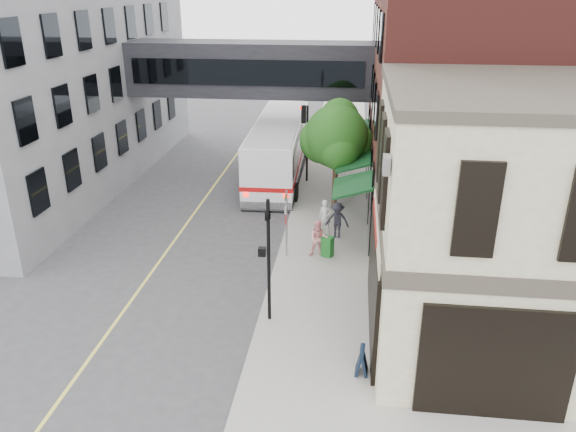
% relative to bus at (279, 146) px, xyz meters
% --- Properties ---
extents(ground, '(120.00, 120.00, 0.00)m').
position_rel_bus_xyz_m(ground, '(1.45, -18.33, -1.90)').
color(ground, '#38383A').
rests_on(ground, ground).
extents(sidewalk_main, '(4.00, 60.00, 0.15)m').
position_rel_bus_xyz_m(sidewalk_main, '(3.45, -4.33, -1.82)').
color(sidewalk_main, gray).
rests_on(sidewalk_main, ground).
extents(corner_building, '(10.19, 8.12, 8.45)m').
position_rel_bus_xyz_m(corner_building, '(10.43, -16.33, 2.32)').
color(corner_building, tan).
rests_on(corner_building, ground).
extents(brick_building, '(13.76, 18.00, 14.00)m').
position_rel_bus_xyz_m(brick_building, '(11.43, -3.33, 5.09)').
color(brick_building, '#4E1D18').
rests_on(brick_building, ground).
extents(opposite_building, '(14.00, 24.00, 14.00)m').
position_rel_bus_xyz_m(opposite_building, '(-15.55, -2.33, 5.10)').
color(opposite_building, slate).
rests_on(opposite_building, ground).
extents(skyway_bridge, '(14.00, 3.18, 3.00)m').
position_rel_bus_xyz_m(skyway_bridge, '(-1.55, -0.33, 4.60)').
color(skyway_bridge, black).
rests_on(skyway_bridge, ground).
extents(traffic_signal_near, '(0.44, 0.22, 4.60)m').
position_rel_bus_xyz_m(traffic_signal_near, '(1.82, -16.33, 1.09)').
color(traffic_signal_near, black).
rests_on(traffic_signal_near, sidewalk_main).
extents(traffic_signal_far, '(0.53, 0.28, 4.50)m').
position_rel_bus_xyz_m(traffic_signal_far, '(1.71, -1.33, 1.44)').
color(traffic_signal_far, black).
rests_on(traffic_signal_far, sidewalk_main).
extents(street_sign_pole, '(0.08, 0.75, 3.00)m').
position_rel_bus_xyz_m(street_sign_pole, '(1.85, -11.33, 0.04)').
color(street_sign_pole, gray).
rests_on(street_sign_pole, sidewalk_main).
extents(street_tree, '(3.80, 3.20, 5.60)m').
position_rel_bus_xyz_m(street_tree, '(3.65, -5.11, 2.02)').
color(street_tree, '#382619').
rests_on(street_tree, sidewalk_main).
extents(lane_marking, '(0.12, 40.00, 0.01)m').
position_rel_bus_xyz_m(lane_marking, '(-3.55, -8.33, -1.89)').
color(lane_marking, '#D8CC4C').
rests_on(lane_marking, ground).
extents(bus, '(3.31, 12.64, 3.38)m').
position_rel_bus_xyz_m(bus, '(0.00, 0.00, 0.00)').
color(bus, white).
rests_on(bus, ground).
extents(pedestrian_a, '(0.65, 0.48, 1.62)m').
position_rel_bus_xyz_m(pedestrian_a, '(3.35, -8.75, -0.94)').
color(pedestrian_a, silver).
rests_on(pedestrian_a, sidewalk_main).
extents(pedestrian_b, '(0.82, 0.65, 1.64)m').
position_rel_bus_xyz_m(pedestrian_b, '(3.22, -11.24, -0.92)').
color(pedestrian_b, pink).
rests_on(pedestrian_b, sidewalk_main).
extents(pedestrian_c, '(1.18, 0.77, 1.71)m').
position_rel_bus_xyz_m(pedestrian_c, '(3.94, -9.19, -0.89)').
color(pedestrian_c, '#22222A').
rests_on(pedestrian_c, sidewalk_main).
extents(newspaper_box, '(0.57, 0.54, 0.89)m').
position_rel_bus_xyz_m(newspaper_box, '(3.61, -11.18, -1.30)').
color(newspaper_box, '#155E1D').
rests_on(newspaper_box, sidewalk_main).
extents(sandwich_board, '(0.36, 0.53, 0.91)m').
position_rel_bus_xyz_m(sandwich_board, '(5.05, -18.95, -1.29)').
color(sandwich_board, black).
rests_on(sandwich_board, sidewalk_main).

